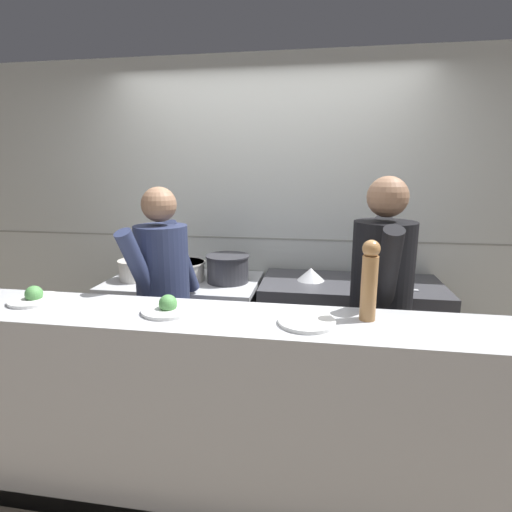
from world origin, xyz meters
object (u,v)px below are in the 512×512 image
(plated_dish_dessert, at_px, (307,322))
(oven_range, at_px, (186,331))
(stock_pot, at_px, (136,269))
(braising_pot, at_px, (228,268))
(chefs_knife, at_px, (382,287))
(plated_dish_appetiser, at_px, (168,308))
(pepper_mill, at_px, (369,279))
(plated_dish_main, at_px, (34,298))
(sauce_pot, at_px, (184,270))
(chef_head_cook, at_px, (164,301))
(chef_sous, at_px, (380,309))
(mixing_bowl_steel, at_px, (311,274))

(plated_dish_dessert, bearing_deg, oven_range, 130.20)
(stock_pot, height_order, braising_pot, braising_pot)
(stock_pot, bearing_deg, chefs_knife, -2.04)
(stock_pot, xyz_separation_m, plated_dish_appetiser, (0.69, -1.08, 0.11))
(plated_dish_appetiser, bearing_deg, plated_dish_dessert, -3.93)
(oven_range, relative_size, pepper_mill, 3.12)
(chefs_knife, relative_size, plated_dish_main, 1.59)
(chefs_knife, bearing_deg, sauce_pot, 175.70)
(plated_dish_dessert, bearing_deg, stock_pot, 140.39)
(plated_dish_appetiser, bearing_deg, pepper_mill, 2.96)
(plated_dish_main, height_order, plated_dish_appetiser, plated_dish_appetiser)
(chef_head_cook, bearing_deg, stock_pot, 147.54)
(plated_dish_appetiser, bearing_deg, braising_pot, 88.45)
(plated_dish_main, distance_m, chef_head_cook, 0.73)
(chef_head_cook, bearing_deg, sauce_pot, 115.38)
(plated_dish_appetiser, bearing_deg, oven_range, 105.97)
(oven_range, height_order, plated_dish_appetiser, plated_dish_appetiser)
(chefs_knife, bearing_deg, plated_dish_dessert, -114.59)
(plated_dish_dessert, height_order, chef_head_cook, chef_head_cook)
(stock_pot, height_order, plated_dish_appetiser, plated_dish_appetiser)
(braising_pot, bearing_deg, chef_head_cook, -114.56)
(sauce_pot, relative_size, braising_pot, 1.00)
(plated_dish_main, relative_size, pepper_mill, 0.68)
(oven_range, xyz_separation_m, chef_sous, (1.40, -0.64, 0.50))
(plated_dish_dessert, distance_m, chef_head_cook, 1.10)
(mixing_bowl_steel, bearing_deg, plated_dish_dessert, -89.51)
(braising_pot, bearing_deg, chefs_knife, -6.34)
(mixing_bowl_steel, distance_m, chef_head_cook, 1.10)
(braising_pot, bearing_deg, stock_pot, -175.27)
(braising_pot, height_order, plated_dish_appetiser, plated_dish_appetiser)
(plated_dish_appetiser, bearing_deg, stock_pot, 122.48)
(plated_dish_dessert, bearing_deg, sauce_pot, 130.20)
(mixing_bowl_steel, bearing_deg, chef_sous, -57.77)
(mixing_bowl_steel, xyz_separation_m, plated_dish_dessert, (0.01, -1.19, 0.09))
(plated_dish_appetiser, height_order, pepper_mill, pepper_mill)
(plated_dish_dessert, bearing_deg, chefs_knife, 65.41)
(stock_pot, distance_m, chef_sous, 1.86)
(plated_dish_appetiser, bearing_deg, mixing_bowl_steel, 59.86)
(chefs_knife, height_order, plated_dish_main, plated_dish_main)
(stock_pot, relative_size, braising_pot, 0.83)
(oven_range, relative_size, plated_dish_main, 4.60)
(chef_head_cook, bearing_deg, plated_dish_dessert, -13.90)
(stock_pot, bearing_deg, chef_sous, -18.41)
(sauce_pot, height_order, plated_dish_main, plated_dish_main)
(pepper_mill, distance_m, chef_head_cook, 1.34)
(oven_range, distance_m, stock_pot, 0.64)
(braising_pot, relative_size, chef_head_cook, 0.21)
(stock_pot, bearing_deg, plated_dish_main, -93.46)
(braising_pot, xyz_separation_m, mixing_bowl_steel, (0.63, 0.00, -0.02))
(sauce_pot, bearing_deg, chefs_knife, -4.30)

